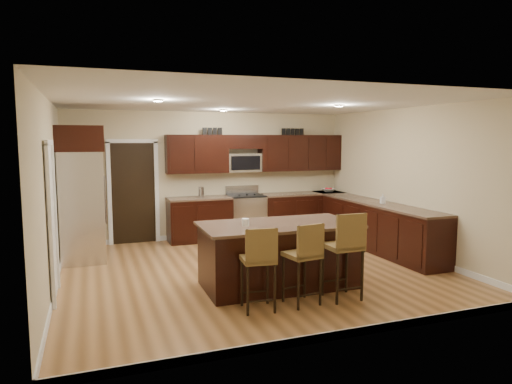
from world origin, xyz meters
name	(u,v)px	position (x,y,z in m)	size (l,w,h in m)	color
floor	(255,270)	(0.00, 0.00, 0.00)	(6.00, 6.00, 0.00)	#A27140
ceiling	(255,102)	(0.00, 0.00, 2.70)	(6.00, 6.00, 0.00)	silver
wall_back	(212,175)	(0.00, 2.75, 1.35)	(6.00, 6.00, 0.00)	#C8B990
wall_left	(50,196)	(-3.00, 0.00, 1.35)	(5.50, 5.50, 0.00)	#C8B990
wall_right	(410,182)	(3.00, 0.00, 1.35)	(5.50, 5.50, 0.00)	#C8B990
base_cabinets	(318,221)	(1.90, 1.45, 0.46)	(4.02, 3.96, 0.92)	black
upper_cabinets	(259,152)	(1.04, 2.58, 1.84)	(4.00, 0.33, 0.80)	black
range	(246,216)	(0.68, 2.45, 0.47)	(0.76, 0.64, 1.11)	silver
microwave	(243,163)	(0.68, 2.60, 1.62)	(0.76, 0.31, 0.40)	silver
doorway	(133,193)	(-1.65, 2.73, 1.03)	(0.85, 0.03, 2.06)	black
pantry_door	(51,223)	(-2.98, -0.30, 1.02)	(0.03, 0.80, 2.04)	white
letter_decor	(253,131)	(0.90, 2.58, 2.29)	(2.20, 0.03, 0.15)	black
island	(278,257)	(0.04, -0.86, 0.43)	(2.26, 1.20, 0.92)	black
stool_left	(259,259)	(-0.56, -1.70, 0.66)	(0.44, 0.44, 1.06)	brown
stool_mid	(305,254)	(0.06, -1.70, 0.67)	(0.46, 0.46, 1.07)	brown
stool_right	(346,246)	(0.64, -1.71, 0.73)	(0.45, 0.45, 1.18)	brown
refrigerator	(82,193)	(-2.62, 1.65, 1.20)	(0.79, 1.02, 2.35)	silver
floor_mat	(284,244)	(1.20, 1.57, 0.01)	(0.88, 0.58, 0.01)	brown
fruit_bowl	(329,190)	(2.70, 2.45, 0.96)	(0.31, 0.31, 0.07)	silver
soap_bottle	(383,199)	(2.70, 0.37, 1.01)	(0.08, 0.08, 0.18)	#B2B2B2
canister_tall	(201,192)	(-0.31, 2.45, 1.03)	(0.12, 0.12, 0.22)	silver
canister_short	(201,193)	(-0.31, 2.45, 1.01)	(0.11, 0.11, 0.17)	silver
island_jar	(245,222)	(-0.46, -0.86, 0.97)	(0.10, 0.10, 0.10)	white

